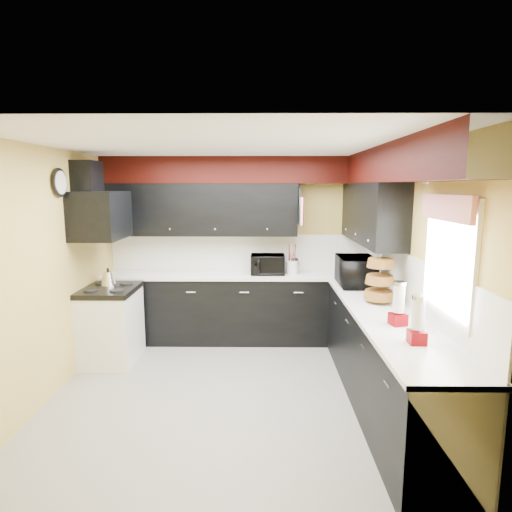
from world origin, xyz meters
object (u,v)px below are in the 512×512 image
(toaster_oven, at_px, (268,264))
(microwave, at_px, (356,271))
(knife_block, at_px, (295,266))
(utensil_crock, at_px, (292,267))
(kettle, at_px, (108,278))

(toaster_oven, bearing_deg, microwave, -31.88)
(microwave, relative_size, knife_block, 3.23)
(knife_block, bearing_deg, toaster_oven, -171.33)
(utensil_crock, xyz_separation_m, knife_block, (0.04, 0.05, 0.01))
(knife_block, bearing_deg, microwave, -48.00)
(utensil_crock, bearing_deg, knife_block, 51.81)
(toaster_oven, relative_size, kettle, 2.49)
(utensil_crock, xyz_separation_m, kettle, (-2.29, -0.61, -0.03))
(toaster_oven, relative_size, microwave, 0.73)
(kettle, bearing_deg, toaster_oven, 16.88)
(knife_block, bearing_deg, utensil_crock, -129.60)
(kettle, bearing_deg, microwave, -1.14)
(microwave, distance_m, kettle, 3.01)
(toaster_oven, height_order, kettle, toaster_oven)
(toaster_oven, bearing_deg, kettle, -163.16)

